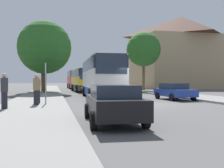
% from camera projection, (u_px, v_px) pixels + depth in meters
% --- Properties ---
extents(ground_plane, '(300.00, 300.00, 0.00)m').
position_uv_depth(ground_plane, '(143.00, 104.00, 17.51)').
color(ground_plane, '#565454').
rests_on(ground_plane, ground).
extents(sidewalk_left, '(4.00, 120.00, 0.15)m').
position_uv_depth(sidewalk_left, '(34.00, 105.00, 16.00)').
color(sidewalk_left, gray).
rests_on(sidewalk_left, ground_plane).
extents(building_right_background, '(18.11, 15.47, 14.76)m').
position_uv_depth(building_right_background, '(182.00, 52.00, 53.98)').
color(building_right_background, tan).
rests_on(building_right_background, ground_plane).
extents(bus_front, '(3.08, 11.25, 3.53)m').
position_uv_depth(bus_front, '(101.00, 77.00, 23.76)').
color(bus_front, '#2D519E').
rests_on(bus_front, ground_plane).
extents(bus_middle, '(3.00, 10.45, 3.20)m').
position_uv_depth(bus_middle, '(83.00, 80.00, 38.05)').
color(bus_middle, '#2D2D2D').
rests_on(bus_middle, ground_plane).
extents(bus_rear, '(2.88, 12.06, 3.47)m').
position_uv_depth(bus_rear, '(75.00, 79.00, 53.08)').
color(bus_rear, gray).
rests_on(bus_rear, ground_plane).
extents(parked_car_left_curb, '(2.09, 4.45, 1.43)m').
position_uv_depth(parked_car_left_curb, '(113.00, 103.00, 9.79)').
color(parked_car_left_curb, black).
rests_on(parked_car_left_curb, ground_plane).
extents(parked_car_right_near, '(2.23, 4.19, 1.37)m').
position_uv_depth(parked_car_right_near, '(174.00, 91.00, 21.61)').
color(parked_car_right_near, '#233D9E').
rests_on(parked_car_right_near, ground_plane).
extents(bus_stop_sign, '(0.08, 0.45, 2.54)m').
position_uv_depth(bus_stop_sign, '(46.00, 78.00, 16.13)').
color(bus_stop_sign, gray).
rests_on(bus_stop_sign, sidewalk_left).
extents(pedestrian_waiting_near, '(0.36, 0.36, 1.74)m').
position_uv_depth(pedestrian_waiting_near, '(38.00, 89.00, 16.57)').
color(pedestrian_waiting_near, '#23232D').
rests_on(pedestrian_waiting_near, sidewalk_left).
extents(pedestrian_waiting_far, '(0.36, 0.36, 1.81)m').
position_uv_depth(pedestrian_waiting_far, '(36.00, 89.00, 15.43)').
color(pedestrian_waiting_far, '#23232D').
rests_on(pedestrian_waiting_far, sidewalk_left).
extents(pedestrian_walking_back, '(0.36, 0.36, 1.81)m').
position_uv_depth(pedestrian_walking_back, '(4.00, 91.00, 13.31)').
color(pedestrian_walking_back, '#23232D').
rests_on(pedestrian_walking_back, sidewalk_left).
extents(tree_left_near, '(6.47, 6.47, 8.72)m').
position_uv_depth(tree_left_near, '(45.00, 47.00, 31.81)').
color(tree_left_near, '#47331E').
rests_on(tree_left_near, sidewalk_left).
extents(tree_left_far, '(5.00, 5.00, 8.50)m').
position_uv_depth(tree_left_far, '(42.00, 48.00, 36.56)').
color(tree_left_far, '#47331E').
rests_on(tree_left_far, sidewalk_left).
extents(tree_right_near, '(5.17, 5.17, 8.74)m').
position_uv_depth(tree_right_near, '(144.00, 49.00, 39.46)').
color(tree_right_near, brown).
rests_on(tree_right_near, sidewalk_right).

